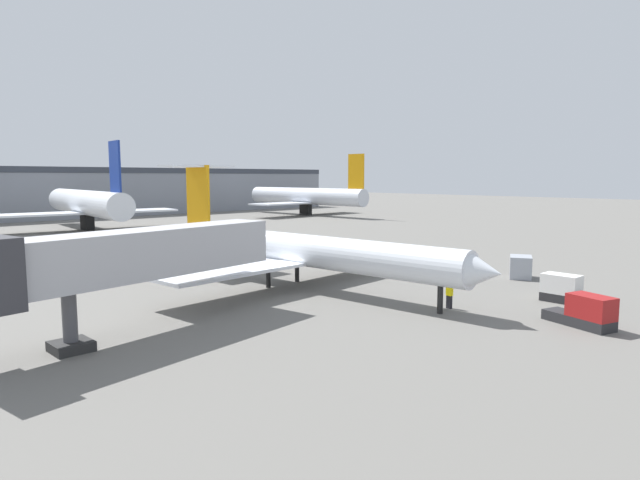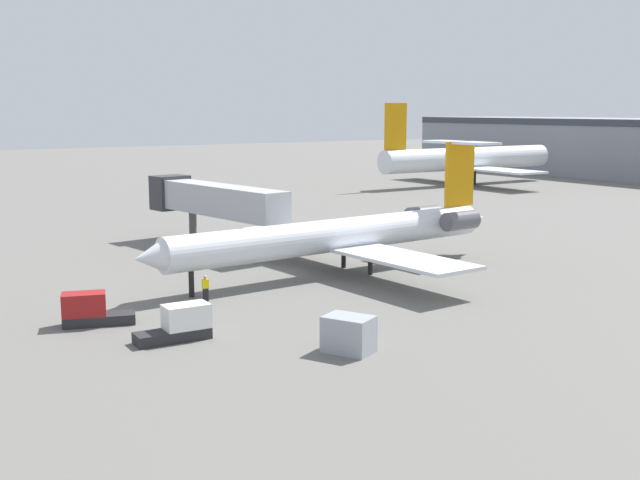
% 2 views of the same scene
% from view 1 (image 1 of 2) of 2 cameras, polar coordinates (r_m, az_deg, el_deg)
% --- Properties ---
extents(ground_plane, '(400.00, 400.00, 0.10)m').
position_cam_1_polar(ground_plane, '(40.68, -3.75, -5.55)').
color(ground_plane, '#66635E').
extents(regional_jet, '(23.83, 32.03, 9.54)m').
position_cam_1_polar(regional_jet, '(42.60, -3.08, -0.78)').
color(regional_jet, silver).
rests_on(regional_jet, ground_plane).
extents(jet_bridge, '(18.00, 5.45, 5.96)m').
position_cam_1_polar(jet_bridge, '(30.45, -20.28, -1.78)').
color(jet_bridge, '#ADADB2').
rests_on(jet_bridge, ground_plane).
extents(ground_crew_marshaller, '(0.30, 0.42, 1.69)m').
position_cam_1_polar(ground_crew_marshaller, '(36.63, 13.31, -5.64)').
color(ground_crew_marshaller, black).
rests_on(ground_crew_marshaller, ground_plane).
extents(baggage_tug_lead, '(2.56, 4.24, 1.90)m').
position_cam_1_polar(baggage_tug_lead, '(34.77, 25.87, -6.82)').
color(baggage_tug_lead, '#262628').
rests_on(baggage_tug_lead, ground_plane).
extents(baggage_tug_trailing, '(1.57, 4.05, 1.90)m').
position_cam_1_polar(baggage_tug_trailing, '(40.83, 24.23, -4.81)').
color(baggage_tug_trailing, '#262628').
rests_on(baggage_tug_trailing, ground_plane).
extents(cargo_container_uld, '(2.93, 2.61, 1.86)m').
position_cam_1_polar(cargo_container_uld, '(49.24, 20.14, -2.65)').
color(cargo_container_uld, '#999EA8').
rests_on(cargo_container_uld, ground_plane).
extents(parked_airliner_west_mid, '(28.67, 33.76, 13.36)m').
position_cam_1_polar(parked_airliner_west_mid, '(94.65, -23.09, 3.53)').
color(parked_airliner_west_mid, silver).
rests_on(parked_airliner_west_mid, ground_plane).
extents(parked_airliner_centre, '(27.81, 33.02, 13.04)m').
position_cam_1_polar(parked_airliner_centre, '(121.22, -1.43, 4.54)').
color(parked_airliner_centre, silver).
rests_on(parked_airliner_centre, ground_plane).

